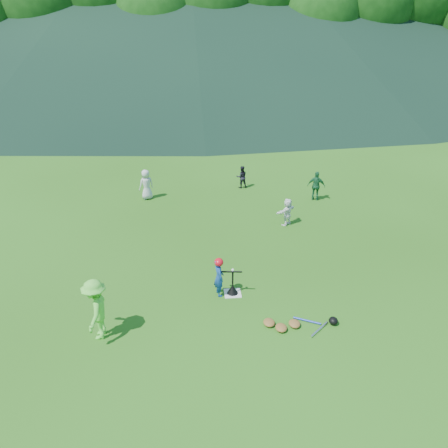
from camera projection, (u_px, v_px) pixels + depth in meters
name	position (u px, v px, depth m)	size (l,w,h in m)	color
ground	(233.00, 294.00, 11.74)	(120.00, 120.00, 0.00)	#265212
home_plate	(233.00, 293.00, 11.74)	(0.45, 0.45, 0.02)	silver
baseball	(233.00, 270.00, 11.43)	(0.08, 0.08, 0.08)	white
batter_child	(219.00, 277.00, 11.49)	(0.39, 0.26, 1.07)	navy
adult_coach	(96.00, 309.00, 9.85)	(0.97, 0.56, 1.50)	#60D63F
fielder_a	(146.00, 185.00, 17.68)	(0.60, 0.39, 1.23)	silver
fielder_b	(242.00, 177.00, 18.92)	(0.47, 0.37, 0.98)	black
fielder_c	(316.00, 186.00, 17.57)	(0.70, 0.29, 1.20)	#1C5F35
fielder_d	(287.00, 212.00, 15.47)	(0.92, 0.29, 1.00)	white
batting_tee	(233.00, 290.00, 11.69)	(0.30, 0.30, 0.68)	black
batter_gear	(220.00, 263.00, 11.30)	(0.73, 0.26, 0.43)	red
equipment_pile	(295.00, 324.00, 10.47)	(1.80, 0.79, 0.19)	olive
outfield_fence	(196.00, 98.00, 36.67)	(70.07, 0.08, 1.33)	gray
tree_line	(194.00, 0.00, 38.74)	(70.04, 11.40, 14.82)	#382314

